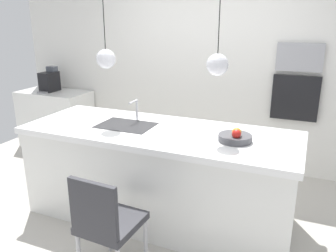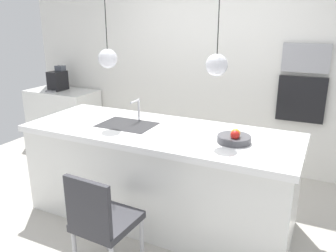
{
  "view_description": "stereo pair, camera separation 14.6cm",
  "coord_description": "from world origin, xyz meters",
  "px_view_note": "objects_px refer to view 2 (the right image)",
  "views": [
    {
      "loc": [
        1.32,
        -2.88,
        1.99
      ],
      "look_at": [
        0.1,
        0.0,
        1.0
      ],
      "focal_mm": 36.53,
      "sensor_mm": 36.0,
      "label": 1
    },
    {
      "loc": [
        1.45,
        -2.82,
        1.99
      ],
      "look_at": [
        0.1,
        0.0,
        1.0
      ],
      "focal_mm": 36.53,
      "sensor_mm": 36.0,
      "label": 2
    }
  ],
  "objects_px": {
    "fruit_bowl": "(234,138)",
    "coffee_machine": "(58,80)",
    "microwave": "(306,58)",
    "oven": "(301,99)",
    "chair_near": "(102,220)"
  },
  "relations": [
    {
      "from": "coffee_machine",
      "to": "oven",
      "type": "xyz_separation_m",
      "value": [
        3.61,
        0.3,
        -0.01
      ]
    },
    {
      "from": "fruit_bowl",
      "to": "coffee_machine",
      "type": "distance_m",
      "value": 3.48
    },
    {
      "from": "coffee_machine",
      "to": "chair_near",
      "type": "distance_m",
      "value": 3.38
    },
    {
      "from": "fruit_bowl",
      "to": "oven",
      "type": "distance_m",
      "value": 1.67
    },
    {
      "from": "microwave",
      "to": "coffee_machine",
      "type": "bearing_deg",
      "value": -175.3
    },
    {
      "from": "coffee_machine",
      "to": "microwave",
      "type": "height_order",
      "value": "microwave"
    },
    {
      "from": "oven",
      "to": "chair_near",
      "type": "relative_size",
      "value": 0.62
    },
    {
      "from": "coffee_machine",
      "to": "oven",
      "type": "height_order",
      "value": "oven"
    },
    {
      "from": "coffee_machine",
      "to": "microwave",
      "type": "xyz_separation_m",
      "value": [
        3.61,
        0.3,
        0.49
      ]
    },
    {
      "from": "fruit_bowl",
      "to": "microwave",
      "type": "height_order",
      "value": "microwave"
    },
    {
      "from": "oven",
      "to": "chair_near",
      "type": "distance_m",
      "value": 2.85
    },
    {
      "from": "fruit_bowl",
      "to": "chair_near",
      "type": "height_order",
      "value": "fruit_bowl"
    },
    {
      "from": "fruit_bowl",
      "to": "chair_near",
      "type": "bearing_deg",
      "value": -129.28
    },
    {
      "from": "fruit_bowl",
      "to": "microwave",
      "type": "xyz_separation_m",
      "value": [
        0.4,
        1.62,
        0.55
      ]
    },
    {
      "from": "chair_near",
      "to": "microwave",
      "type": "bearing_deg",
      "value": 65.61
    }
  ]
}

